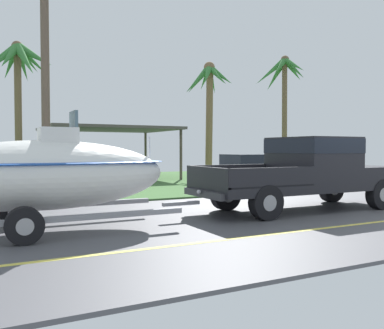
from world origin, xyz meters
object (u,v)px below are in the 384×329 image
boat_on_trailer (45,174)px  palm_tree_far_left (19,69)px  pickup_truck_towing (311,169)px  parked_sedan_near (259,171)px  utility_pole (45,59)px  carport_awning (108,130)px  palm_tree_mid (209,90)px  palm_tree_near_right (284,81)px

boat_on_trailer → palm_tree_far_left: palm_tree_far_left is taller
pickup_truck_towing → parked_sedan_near: (2.69, 5.98, -0.39)m
utility_pole → boat_on_trailer: bearing=-98.6°
carport_awning → palm_tree_far_left: (-4.57, -2.98, 2.24)m
palm_tree_mid → utility_pole: size_ratio=0.83×
carport_awning → palm_tree_mid: bearing=-2.3°
parked_sedan_near → utility_pole: 9.62m
palm_tree_far_left → utility_pole: bearing=-88.1°
boat_on_trailer → palm_tree_far_left: (0.46, 10.11, 3.73)m
parked_sedan_near → utility_pole: (-8.80, -1.65, 3.51)m
parked_sedan_near → palm_tree_near_right: palm_tree_near_right is taller
palm_tree_near_right → utility_pole: 15.34m
pickup_truck_towing → palm_tree_mid: bearing=72.1°
pickup_truck_towing → utility_pole: bearing=144.7°
pickup_truck_towing → boat_on_trailer: size_ratio=0.99×
palm_tree_mid → boat_on_trailer: bearing=-130.4°
boat_on_trailer → parked_sedan_near: (9.45, 5.98, -0.44)m
boat_on_trailer → utility_pole: (0.66, 4.32, 3.07)m
pickup_truck_towing → parked_sedan_near: size_ratio=1.29×
parked_sedan_near → carport_awning: size_ratio=0.71×
pickup_truck_towing → parked_sedan_near: bearing=65.8°
parked_sedan_near → palm_tree_far_left: (-8.99, 4.13, 4.17)m
pickup_truck_towing → palm_tree_near_right: (7.82, 10.62, 4.44)m
carport_awning → palm_tree_mid: (5.89, -0.23, 2.40)m
carport_awning → palm_tree_near_right: size_ratio=0.94×
palm_tree_mid → palm_tree_far_left: (-10.46, -2.74, -0.16)m
pickup_truck_towing → boat_on_trailer: bearing=-180.0°
utility_pole → palm_tree_mid: bearing=39.7°
boat_on_trailer → utility_pole: utility_pole is taller
carport_awning → utility_pole: bearing=-116.5°
palm_tree_mid → carport_awning: bearing=177.7°
carport_awning → utility_pole: 9.92m
palm_tree_far_left → palm_tree_near_right: bearing=2.1°
parked_sedan_near → utility_pole: size_ratio=0.57×
boat_on_trailer → palm_tree_far_left: size_ratio=1.00×
boat_on_trailer → carport_awning: bearing=69.0°
parked_sedan_near → palm_tree_near_right: (5.13, 4.64, 4.82)m
parked_sedan_near → palm_tree_mid: 8.25m
boat_on_trailer → palm_tree_far_left: 10.78m
pickup_truck_towing → boat_on_trailer: (-6.77, -0.00, 0.06)m
carport_awning → palm_tree_mid: size_ratio=0.98×
palm_tree_near_right → palm_tree_far_left: 14.15m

